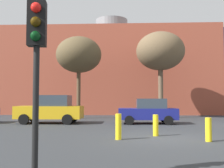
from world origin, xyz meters
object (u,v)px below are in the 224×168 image
object	(u,v)px
bare_tree_0	(160,52)
bollard_yellow_0	(209,130)
parked_car_1	(51,109)
bollard_yellow_1	(156,125)
traffic_light_near_left	(36,48)
bollard_yellow_2	(118,127)
parked_car_2	(149,111)
bare_tree_1	(79,55)

from	to	relation	value
bare_tree_0	bollard_yellow_0	distance (m)	14.52
parked_car_1	bollard_yellow_1	size ratio (longest dim) A/B	4.69
traffic_light_near_left	bollard_yellow_1	world-z (taller)	traffic_light_near_left
traffic_light_near_left	bollard_yellow_2	world-z (taller)	traffic_light_near_left
parked_car_2	bollard_yellow_0	xyz separation A→B (m)	(1.62, -7.57, -0.38)
traffic_light_near_left	parked_car_2	bearing A→B (deg)	157.26
traffic_light_near_left	bare_tree_0	bearing A→B (deg)	156.96
bollard_yellow_0	traffic_light_near_left	bearing A→B (deg)	-132.36
bare_tree_1	bollard_yellow_1	xyz separation A→B (m)	(5.34, -11.08, -5.02)
bare_tree_1	bollard_yellow_2	size ratio (longest dim) A/B	6.86
bare_tree_0	bollard_yellow_1	distance (m)	13.25
parked_car_1	bare_tree_1	distance (m)	6.85
bare_tree_0	bollard_yellow_1	world-z (taller)	bare_tree_0
parked_car_2	bollard_yellow_2	size ratio (longest dim) A/B	3.73
bare_tree_0	bollard_yellow_2	world-z (taller)	bare_tree_0
parked_car_1	traffic_light_near_left	world-z (taller)	traffic_light_near_left
parked_car_1	traffic_light_near_left	bearing A→B (deg)	104.13
bollard_yellow_0	bollard_yellow_1	world-z (taller)	bollard_yellow_1
parked_car_1	bare_tree_1	xyz separation A→B (m)	(1.04, 5.02, 4.54)
parked_car_1	traffic_light_near_left	size ratio (longest dim) A/B	1.24
bare_tree_1	bollard_yellow_0	size ratio (longest dim) A/B	7.82
bare_tree_0	bare_tree_1	size ratio (longest dim) A/B	1.08
bollard_yellow_0	bollard_yellow_1	distance (m)	2.39
parked_car_2	bare_tree_0	bearing A→B (deg)	-105.33
bare_tree_1	bollard_yellow_0	distance (m)	15.35
bollard_yellow_2	bollard_yellow_0	bearing A→B (deg)	-5.78
bare_tree_0	bare_tree_1	bearing A→B (deg)	-173.10
parked_car_2	bollard_yellow_1	distance (m)	6.07
bollard_yellow_0	parked_car_2	bearing A→B (deg)	102.05
parked_car_1	bollard_yellow_0	size ratio (longest dim) A/B	4.84
traffic_light_near_left	bare_tree_1	world-z (taller)	bare_tree_1
parked_car_2	bare_tree_0	xyz separation A→B (m)	(1.62, 5.89, 5.06)
traffic_light_near_left	bare_tree_1	xyz separation A→B (m)	(-2.24, 18.02, 2.87)
parked_car_2	traffic_light_near_left	world-z (taller)	traffic_light_near_left
bollard_yellow_0	bare_tree_1	bearing A→B (deg)	119.70
bollard_yellow_0	bollard_yellow_1	size ratio (longest dim) A/B	0.97
bare_tree_0	parked_car_2	bearing A→B (deg)	-105.33
bollard_yellow_1	bollard_yellow_2	xyz separation A→B (m)	(-1.62, -1.17, 0.05)
parked_car_1	bare_tree_1	bearing A→B (deg)	-101.65
bollard_yellow_1	parked_car_2	bearing A→B (deg)	87.87
bare_tree_1	bollard_yellow_2	bearing A→B (deg)	-73.11
bare_tree_0	bare_tree_1	xyz separation A→B (m)	(-7.18, -0.87, -0.40)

